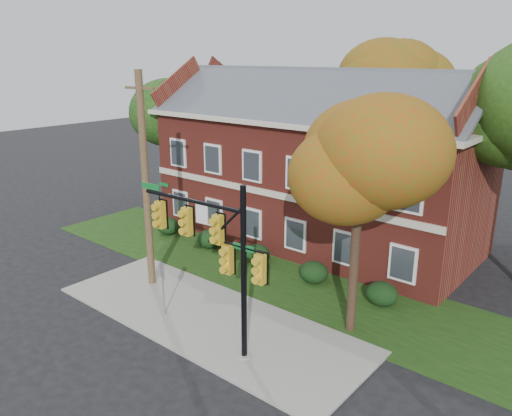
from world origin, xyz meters
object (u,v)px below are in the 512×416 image
Objects in this scene: hedge_center at (257,254)px; traffic_signal at (217,248)px; hedge_left at (209,239)px; tree_far_rear at (402,80)px; hedge_right at (314,272)px; hedge_far_right at (382,294)px; sign_post at (163,280)px; tree_left_rear at (184,114)px; apartment_building at (316,155)px; hedge_far_left at (168,226)px; utility_pole at (146,182)px; tree_near_right at (364,166)px.

traffic_signal is at bearing -60.59° from hedge_center.
hedge_left is 0.12× the size of tree_far_rear.
hedge_right and hedge_far_right have the same top height.
hedge_right is at bearing 82.49° from sign_post.
hedge_center and hedge_right have the same top height.
sign_post is at bearing -46.57° from tree_left_rear.
apartment_building is at bearing 143.11° from hedge_far_right.
hedge_left is at bearing 180.00° from hedge_center.
hedge_right is at bearing 0.00° from hedge_far_left.
tree_far_rear is at bearing 67.52° from utility_pole.
hedge_left is at bearing -123.67° from apartment_building.
hedge_right is 15.66m from tree_far_rear.
hedge_center is 0.16× the size of tree_left_rear.
utility_pole is at bearing 159.73° from traffic_signal.
tree_left_rear is at bearing 137.45° from traffic_signal.
hedge_left is 12.68m from tree_near_right.
tree_near_right is 0.87× the size of utility_pole.
sign_post is (0.50, -6.67, 1.12)m from hedge_center.
utility_pole is (-3.66, -18.13, -3.85)m from tree_far_rear.
hedge_right is at bearing 0.00° from hedge_left.
tree_left_rear reaches higher than traffic_signal.
hedge_center is 7.00m from hedge_far_right.
apartment_building is at bearing 104.23° from traffic_signal.
hedge_far_left is at bearing 155.06° from sign_post.
utility_pole is at bearing -102.71° from apartment_building.
apartment_building is 2.12× the size of tree_left_rear.
apartment_building is at bearing 36.89° from hedge_far_left.
hedge_far_left is 1.00× the size of hedge_center.
tree_left_rear reaches higher than hedge_far_right.
tree_left_rear is 15.71m from sign_post.
tree_far_rear reaches higher than hedge_far_left.
tree_far_rear is at bearing 69.71° from hedge_left.
hedge_left is 0.22× the size of traffic_signal.
tree_left_rear reaches higher than hedge_center.
tree_near_right is 0.74× the size of tree_far_rear.
utility_pole is at bearing -151.62° from hedge_far_right.
hedge_left is 6.84m from utility_pole.
apartment_building is 7.78× the size of sign_post.
utility_pole is (1.18, -5.04, 4.47)m from hedge_left.
apartment_building is 6.89m from hedge_center.
traffic_signal reaches higher than sign_post.
apartment_building is 1.63× the size of tree_far_rear.
hedge_left is 1.00× the size of hedge_far_right.
traffic_signal is (10.89, -6.91, 3.45)m from hedge_far_left.
tree_near_right is at bearing -48.23° from apartment_building.
hedge_far_right is 0.14× the size of utility_pole.
traffic_signal is (3.89, -6.91, 3.45)m from hedge_center.
tree_left_rear is at bearing 146.41° from hedge_left.
hedge_far_right is 0.22× the size of traffic_signal.
traffic_signal is (7.39, -6.91, 3.45)m from hedge_left.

